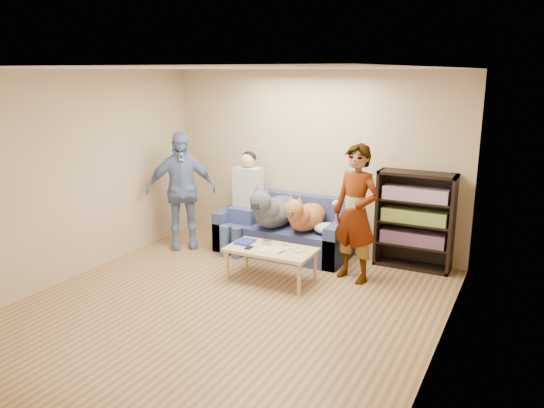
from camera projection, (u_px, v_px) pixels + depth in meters
The scene contains 27 objects.
ground at pixel (223, 311), 5.85m from camera, with size 5.00×5.00×0.00m, color brown.
ceiling at pixel (217, 68), 5.21m from camera, with size 5.00×5.00×0.00m, color white.
wall_back at pixel (313, 161), 7.69m from camera, with size 4.50×4.50×0.00m, color tan.
wall_front at pixel (8, 277), 3.37m from camera, with size 4.50×4.50×0.00m, color tan.
wall_left at pixel (65, 177), 6.52m from camera, with size 5.00×5.00×0.00m, color tan.
wall_right at pixel (442, 224), 4.54m from camera, with size 5.00×5.00×0.00m, color tan.
blanket at pixel (328, 229), 7.18m from camera, with size 0.41×0.34×0.14m, color #ABABB0.
person_standing_right at pixel (356, 214), 6.53m from camera, with size 0.63×0.41×1.73m, color gray.
person_standing_left at pixel (181, 190), 7.79m from camera, with size 1.02×0.42×1.74m, color #7A94C4.
held_controller at pixel (335, 203), 6.41m from camera, with size 0.04×0.12×0.03m, color white.
notebook_blue at pixel (245, 242), 6.84m from camera, with size 0.20×0.26×0.03m, color navy.
papers at pixel (271, 251), 6.51m from camera, with size 0.26×0.20×0.01m, color white.
magazine at pixel (274, 250), 6.51m from camera, with size 0.22×0.17×0.01m, color beige.
camera_silver at pixel (267, 242), 6.77m from camera, with size 0.11×0.06×0.05m, color #B2B1B6.
controller_a at pixel (295, 248), 6.58m from camera, with size 0.04×0.13×0.03m, color silver.
controller_b at pixel (298, 251), 6.48m from camera, with size 0.09×0.06×0.03m, color white.
headphone_cup_a at pixel (285, 250), 6.51m from camera, with size 0.07×0.07×0.02m, color silver.
headphone_cup_b at pixel (288, 249), 6.58m from camera, with size 0.07×0.07×0.02m, color white.
pen_orange at pixel (264, 252), 6.49m from camera, with size 0.01×0.01×0.14m, color orange.
pen_black at pixel (286, 245), 6.72m from camera, with size 0.01×0.01×0.14m, color black.
wallet at pixel (249, 248), 6.62m from camera, with size 0.07×0.12×0.01m, color black.
sofa at pixel (285, 233), 7.70m from camera, with size 1.90×0.85×0.82m.
person_seated at pixel (245, 198), 7.73m from camera, with size 0.40×0.73×1.47m.
dog_gray at pixel (274, 210), 7.45m from camera, with size 0.48×1.28×0.69m.
dog_tan at pixel (305, 216), 7.29m from camera, with size 0.41×1.16×0.59m.
coffee_table at pixel (271, 252), 6.63m from camera, with size 1.10×0.60×0.42m.
bookshelf at pixel (415, 218), 7.01m from camera, with size 1.00×0.34×1.30m.
Camera 1 is at (2.93, -4.55, 2.57)m, focal length 35.00 mm.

